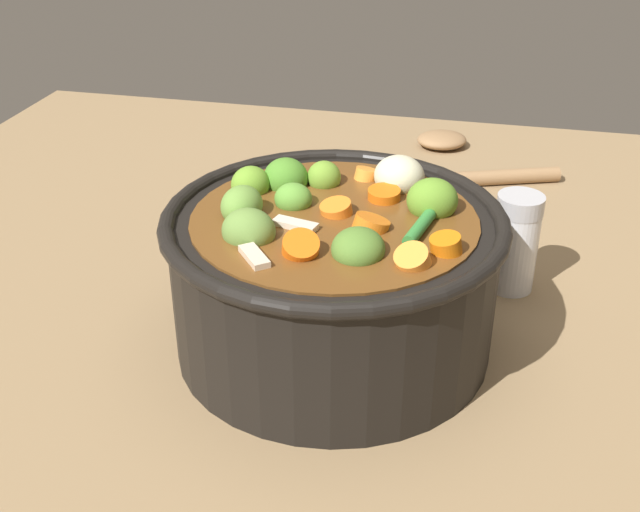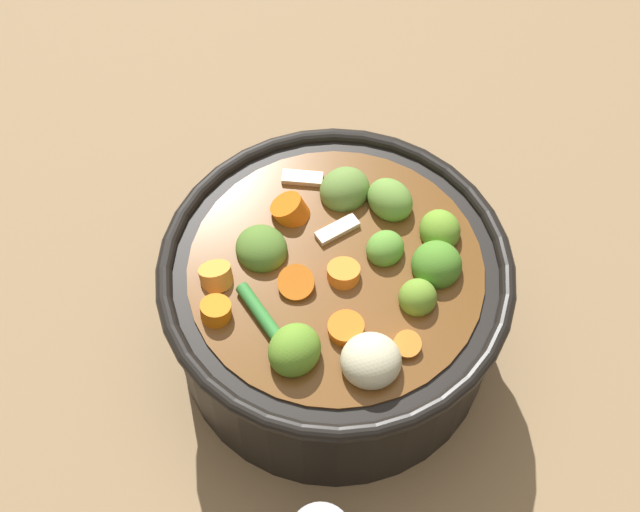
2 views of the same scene
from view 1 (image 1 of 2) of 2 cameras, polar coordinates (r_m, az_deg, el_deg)
ground_plane at (r=0.65m, az=0.94°, el=-6.20°), size 1.10×1.10×0.00m
cooking_pot at (r=0.61m, az=0.98°, el=-1.41°), size 0.26×0.26×0.14m
wooden_spoon at (r=0.98m, az=9.60°, el=6.90°), size 0.19×0.20×0.02m
salt_shaker at (r=0.72m, az=13.77°, el=0.93°), size 0.04×0.04×0.09m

